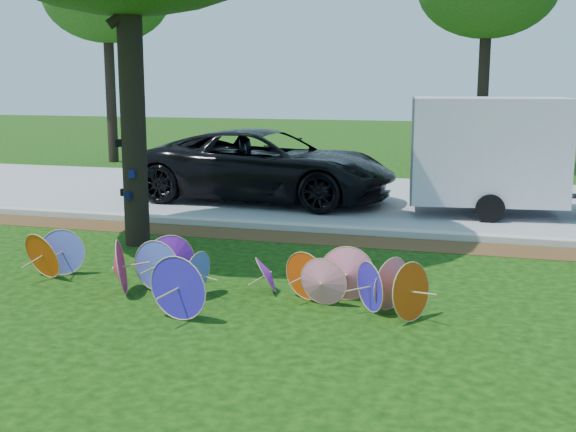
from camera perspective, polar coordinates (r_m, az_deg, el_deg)
name	(u,v)px	position (r m, az deg, el deg)	size (l,w,h in m)	color
ground	(208,310)	(9.43, -6.36, -7.40)	(90.00, 90.00, 0.00)	black
mulch_strip	(299,238)	(13.55, 0.90, -1.73)	(90.00, 1.00, 0.01)	#472D16
curb	(309,228)	(14.20, 1.64, -0.93)	(90.00, 0.30, 0.12)	#B7B5AD
street	(350,198)	(18.19, 4.92, 1.43)	(90.00, 8.00, 0.01)	gray
parasol_pile	(225,272)	(9.80, -5.04, -4.46)	(6.09, 1.90, 0.83)	#5A6EED
black_van	(266,166)	(17.59, -1.72, 3.99)	(2.89, 6.26, 1.74)	black
cargo_trailer	(487,150)	(16.38, 15.48, 5.07)	(3.21, 2.03, 2.85)	silver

